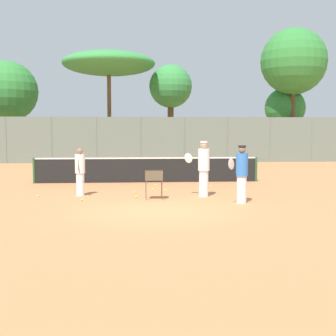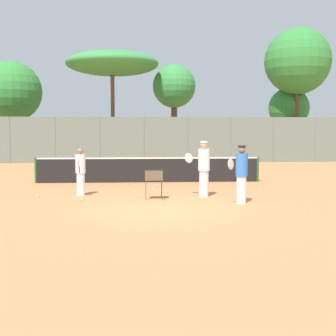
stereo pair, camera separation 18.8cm
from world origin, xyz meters
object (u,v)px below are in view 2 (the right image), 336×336
tennis_net (149,169)px  parked_car (65,151)px  player_yellow_shirt (204,168)px  player_red_cap (81,171)px  ball_cart (154,178)px  player_white_outfit (241,173)px

tennis_net → parked_car: bearing=109.6°
tennis_net → player_yellow_shirt: bearing=-68.9°
tennis_net → player_yellow_shirt: 4.83m
player_red_cap → ball_cart: bearing=66.1°
player_red_cap → ball_cart: 2.68m
player_yellow_shirt → parked_car: player_yellow_shirt is taller
parked_car → player_red_cap: bearing=-80.0°
player_white_outfit → ball_cart: player_white_outfit is taller
tennis_net → player_red_cap: player_red_cap is taller
player_yellow_shirt → ball_cart: size_ratio=2.00×
tennis_net → player_white_outfit: player_white_outfit is taller
player_red_cap → ball_cart: player_red_cap is taller
parked_car → player_yellow_shirt: bearing=-70.1°
player_white_outfit → parked_car: bearing=-110.7°
tennis_net → parked_car: (-6.13, 17.19, 0.10)m
player_white_outfit → parked_car: (-8.79, 23.21, -0.25)m
ball_cart → parked_car: (-6.17, 22.22, -0.04)m
tennis_net → ball_cart: size_ratio=10.32×
player_yellow_shirt → ball_cart: player_yellow_shirt is taller
player_white_outfit → player_yellow_shirt: size_ratio=0.95×
tennis_net → ball_cart: tennis_net is taller
player_red_cap → parked_car: (-3.72, 21.14, -0.17)m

